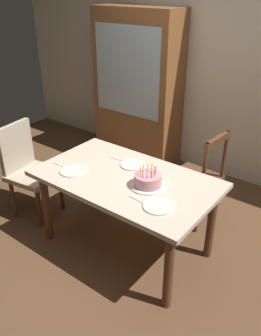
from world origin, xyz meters
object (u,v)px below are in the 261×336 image
object	(u,v)px
dining_table	(126,187)
plate_near_guest	(158,206)
plate_near_celebrant	(73,171)
china_cabinet	(138,88)
chair_upholstered	(27,166)
birthday_cake	(148,181)
plate_far_side	(133,165)
chair_spindle_back	(197,179)

from	to	relation	value
dining_table	plate_near_guest	bearing A→B (deg)	-23.82
dining_table	plate_near_celebrant	distance (m)	0.47
plate_near_guest	plate_near_celebrant	bearing A→B (deg)	180.00
plate_near_celebrant	china_cabinet	size ratio (longest dim) A/B	0.12
china_cabinet	chair_upholstered	bearing A→B (deg)	-93.74
birthday_cake	plate_near_celebrant	size ratio (longest dim) A/B	1.27
plate_far_side	chair_spindle_back	xyz separation A→B (m)	(0.35, 0.56, -0.28)
chair_upholstered	plate_far_side	bearing A→B (deg)	17.97
birthday_cake	china_cabinet	bearing A→B (deg)	128.60
plate_near_celebrant	chair_spindle_back	distance (m)	1.21
plate_near_guest	china_cabinet	bearing A→B (deg)	129.99
chair_upholstered	plate_near_guest	bearing A→B (deg)	-1.88
dining_table	plate_far_side	size ratio (longest dim) A/B	6.79
plate_far_side	dining_table	bearing A→B (deg)	-69.32
birthday_cake	chair_upholstered	size ratio (longest dim) A/B	0.29
chair_upholstered	china_cabinet	bearing A→B (deg)	86.26
chair_spindle_back	chair_upholstered	xyz separation A→B (m)	(-1.41, -0.90, 0.07)
chair_upholstered	plate_near_celebrant	bearing A→B (deg)	-4.10
plate_near_celebrant	plate_far_side	distance (m)	0.52
plate_near_celebrant	chair_upholstered	bearing A→B (deg)	175.90
birthday_cake	chair_upholstered	world-z (taller)	chair_upholstered
dining_table	plate_far_side	xyz separation A→B (m)	(-0.07, 0.20, 0.10)
plate_far_side	plate_near_guest	bearing A→B (deg)	-37.12
birthday_cake	chair_upholstered	bearing A→B (deg)	-174.29
plate_far_side	china_cabinet	bearing A→B (deg)	124.92
plate_near_celebrant	chair_spindle_back	xyz separation A→B (m)	(0.69, 0.96, -0.28)
plate_far_side	chair_upholstered	xyz separation A→B (m)	(-1.06, -0.34, -0.20)
plate_far_side	chair_spindle_back	bearing A→B (deg)	57.75
china_cabinet	plate_far_side	bearing A→B (deg)	-55.08
plate_near_guest	chair_spindle_back	size ratio (longest dim) A/B	0.23
dining_table	plate_near_celebrant	bearing A→B (deg)	-154.28
china_cabinet	chair_spindle_back	bearing A→B (deg)	-31.57
birthday_cake	china_cabinet	world-z (taller)	china_cabinet
plate_near_celebrant	plate_near_guest	size ratio (longest dim) A/B	1.00
plate_near_celebrant	chair_upholstered	xyz separation A→B (m)	(-0.72, 0.05, -0.20)
dining_table	chair_spindle_back	world-z (taller)	chair_spindle_back
chair_spindle_back	china_cabinet	size ratio (longest dim) A/B	0.50
dining_table	plate_near_celebrant	world-z (taller)	plate_near_celebrant
plate_far_side	chair_upholstered	distance (m)	1.13
birthday_cake	plate_near_guest	size ratio (longest dim) A/B	1.27
birthday_cake	chair_upholstered	xyz separation A→B (m)	(-1.36, -0.14, -0.25)
plate_near_celebrant	chair_spindle_back	size ratio (longest dim) A/B	0.23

